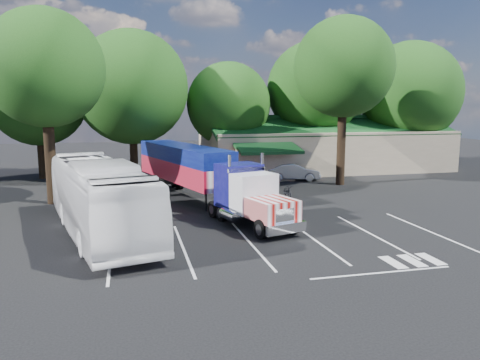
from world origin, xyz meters
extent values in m
plane|color=black|center=(0.00, 0.00, 0.00)|extent=(120.00, 120.00, 0.00)
cube|color=tan|center=(14.00, 18.00, 2.00)|extent=(24.00, 11.00, 4.00)
cube|color=#13441D|center=(14.00, 15.60, 4.50)|extent=(24.20, 6.25, 2.10)
cube|color=#13441D|center=(14.00, 20.40, 4.50)|extent=(24.20, 6.25, 2.10)
cube|color=tan|center=(6.00, 12.30, 1.40)|extent=(5.00, 2.50, 2.80)
cube|color=#13441D|center=(6.00, 11.00, 2.90)|extent=(5.40, 3.19, 0.80)
cylinder|color=black|center=(-13.00, 17.80, 2.00)|extent=(0.70, 0.70, 4.00)
sphere|color=#173E11|center=(-13.00, 17.80, 7.15)|extent=(8.40, 8.40, 8.40)
cylinder|color=black|center=(-5.00, 16.20, 2.15)|extent=(0.70, 0.70, 4.30)
sphere|color=#173E11|center=(-5.00, 16.20, 8.05)|extent=(10.00, 10.00, 10.00)
cylinder|color=black|center=(4.00, 17.50, 1.80)|extent=(0.70, 0.70, 3.60)
sphere|color=#173E11|center=(4.00, 17.50, 6.60)|extent=(8.00, 8.00, 8.00)
cylinder|color=black|center=(13.00, 18.00, 2.25)|extent=(0.70, 0.70, 4.50)
sphere|color=#173E11|center=(13.00, 18.00, 8.10)|extent=(9.60, 9.60, 9.60)
cylinder|color=black|center=(23.00, 16.80, 1.95)|extent=(0.70, 0.70, 3.90)
sphere|color=#173E11|center=(23.00, 16.80, 7.80)|extent=(10.40, 10.40, 10.40)
cylinder|color=black|center=(-10.50, 6.00, 3.00)|extent=(0.70, 0.70, 6.00)
sphere|color=#173E11|center=(-10.50, 6.00, 8.85)|extent=(7.60, 7.60, 7.60)
cylinder|color=black|center=(11.50, 8.50, 3.25)|extent=(0.70, 0.70, 6.50)
sphere|color=#173E11|center=(11.50, 8.50, 9.50)|extent=(8.00, 8.00, 8.00)
cube|color=black|center=(0.87, -2.63, 0.68)|extent=(2.66, 6.31, 0.23)
cube|color=white|center=(1.83, -5.87, 0.59)|extent=(2.23, 0.86, 0.50)
cube|color=white|center=(1.78, -5.70, 1.13)|extent=(1.07, 0.41, 0.81)
cube|color=white|center=(1.49, -4.70, 1.31)|extent=(2.60, 2.67, 1.04)
cube|color=silver|center=(0.97, -2.97, 1.85)|extent=(2.57, 2.02, 2.08)
cube|color=black|center=(1.14, -3.53, 2.30)|extent=(2.01, 0.66, 0.90)
cube|color=white|center=(0.76, -2.24, 3.02)|extent=(2.28, 0.75, 0.23)
cube|color=#0B0C51|center=(0.51, -1.41, 2.03)|extent=(2.68, 2.37, 2.44)
cylinder|color=white|center=(-0.25, -2.49, 2.35)|extent=(0.20, 0.20, 3.07)
cylinder|color=white|center=(1.74, -1.90, 2.35)|extent=(0.20, 0.20, 3.07)
cylinder|color=white|center=(-0.32, -2.88, 0.68)|extent=(0.98, 1.55, 0.60)
cylinder|color=white|center=(2.01, -2.19, 0.68)|extent=(0.98, 1.55, 0.60)
cube|color=white|center=(-1.71, 6.12, 1.94)|extent=(5.53, 11.74, 1.35)
cube|color=#090E57|center=(-1.71, 6.12, 3.16)|extent=(5.53, 11.74, 1.08)
cube|color=black|center=(-2.79, 9.75, 0.77)|extent=(1.93, 3.34, 0.32)
cube|color=black|center=(-0.94, 1.26, 0.63)|extent=(0.13, 0.13, 1.26)
cube|color=black|center=(0.28, 1.62, 0.63)|extent=(0.13, 0.13, 1.26)
cube|color=white|center=(-3.38, 11.74, 0.41)|extent=(2.11, 0.72, 0.11)
cylinder|color=black|center=(0.71, -5.40, 0.50)|extent=(0.58, 1.04, 0.99)
cylinder|color=black|center=(2.52, -4.87, 0.50)|extent=(0.58, 1.04, 0.99)
cylinder|color=black|center=(-0.47, -1.42, 0.50)|extent=(0.58, 1.04, 0.99)
cylinder|color=black|center=(1.35, -0.89, 0.50)|extent=(0.58, 1.04, 0.99)
cylinder|color=black|center=(-0.75, -0.47, 0.50)|extent=(0.58, 1.04, 0.99)
cylinder|color=black|center=(1.06, 0.07, 0.50)|extent=(0.58, 1.04, 0.99)
cylinder|color=black|center=(-3.49, 8.79, 0.50)|extent=(0.58, 1.04, 0.99)
cylinder|color=black|center=(-1.67, 9.33, 0.50)|extent=(0.58, 1.04, 0.99)
cylinder|color=black|center=(-3.80, 9.83, 0.50)|extent=(0.58, 1.04, 0.99)
cylinder|color=black|center=(-1.98, 10.37, 0.50)|extent=(0.58, 1.04, 0.99)
imported|color=black|center=(1.60, 0.00, 0.82)|extent=(0.56, 0.69, 1.63)
imported|color=black|center=(5.50, 4.46, 0.45)|extent=(0.71, 1.76, 0.91)
imported|color=silver|center=(-7.00, -2.45, 1.89)|extent=(6.29, 13.90, 3.77)
imported|color=#A3A5AA|center=(8.43, 11.42, 0.76)|extent=(4.82, 2.38, 1.52)
camera|label=1|loc=(-5.50, -26.71, 6.48)|focal=35.00mm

